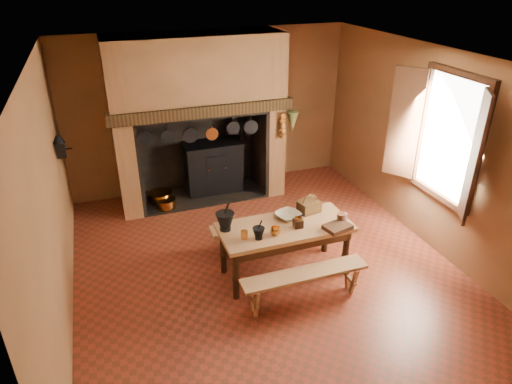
% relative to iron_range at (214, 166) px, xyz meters
% --- Properties ---
extents(floor, '(5.50, 5.50, 0.00)m').
position_rel_iron_range_xyz_m(floor, '(0.04, -2.45, -0.48)').
color(floor, maroon).
rests_on(floor, ground).
extents(ceiling, '(5.50, 5.50, 0.00)m').
position_rel_iron_range_xyz_m(ceiling, '(0.04, -2.45, 2.32)').
color(ceiling, silver).
rests_on(ceiling, back_wall).
extents(back_wall, '(5.00, 0.02, 2.80)m').
position_rel_iron_range_xyz_m(back_wall, '(0.04, 0.30, 0.92)').
color(back_wall, '#925D3A').
rests_on(back_wall, floor).
extents(wall_left, '(0.02, 5.50, 2.80)m').
position_rel_iron_range_xyz_m(wall_left, '(-2.46, -2.45, 0.92)').
color(wall_left, '#925D3A').
rests_on(wall_left, floor).
extents(wall_right, '(0.02, 5.50, 2.80)m').
position_rel_iron_range_xyz_m(wall_right, '(2.54, -2.45, 0.92)').
color(wall_right, '#925D3A').
rests_on(wall_right, floor).
extents(wall_front, '(5.00, 0.02, 2.80)m').
position_rel_iron_range_xyz_m(wall_front, '(0.04, -5.20, 0.92)').
color(wall_front, '#925D3A').
rests_on(wall_front, floor).
extents(chimney_breast, '(2.95, 0.96, 2.80)m').
position_rel_iron_range_xyz_m(chimney_breast, '(-0.26, -0.14, 1.33)').
color(chimney_breast, '#925D3A').
rests_on(chimney_breast, floor).
extents(iron_range, '(1.12, 0.55, 1.60)m').
position_rel_iron_range_xyz_m(iron_range, '(0.00, 0.00, 0.00)').
color(iron_range, black).
rests_on(iron_range, floor).
extents(hearth_pans, '(0.51, 0.62, 0.20)m').
position_rel_iron_range_xyz_m(hearth_pans, '(-1.01, -0.23, -0.39)').
color(hearth_pans, '#B8762A').
rests_on(hearth_pans, floor).
extents(hanging_pans, '(1.92, 0.29, 0.27)m').
position_rel_iron_range_xyz_m(hanging_pans, '(-0.30, -0.64, 0.88)').
color(hanging_pans, black).
rests_on(hanging_pans, chimney_breast).
extents(onion_string, '(0.12, 0.10, 0.46)m').
position_rel_iron_range_xyz_m(onion_string, '(1.04, -0.66, 0.85)').
color(onion_string, '#A36B1E').
rests_on(onion_string, chimney_breast).
extents(herb_bunch, '(0.20, 0.20, 0.35)m').
position_rel_iron_range_xyz_m(herb_bunch, '(1.22, -0.66, 0.90)').
color(herb_bunch, brown).
rests_on(herb_bunch, chimney_breast).
extents(window, '(0.39, 1.75, 1.76)m').
position_rel_iron_range_xyz_m(window, '(2.39, -2.85, 1.22)').
color(window, white).
rests_on(window, wall_right).
extents(wall_coffee_mill, '(0.23, 0.16, 0.31)m').
position_rel_iron_range_xyz_m(wall_coffee_mill, '(-2.38, -0.90, 1.03)').
color(wall_coffee_mill, black).
rests_on(wall_coffee_mill, wall_left).
extents(work_table, '(1.71, 0.76, 0.74)m').
position_rel_iron_range_xyz_m(work_table, '(0.24, -2.73, 0.14)').
color(work_table, tan).
rests_on(work_table, floor).
extents(bench_front, '(1.59, 0.28, 0.45)m').
position_rel_iron_range_xyz_m(bench_front, '(0.24, -3.36, -0.15)').
color(bench_front, tan).
rests_on(bench_front, floor).
extents(bench_back, '(1.66, 0.29, 0.47)m').
position_rel_iron_range_xyz_m(bench_back, '(0.24, -2.11, -0.13)').
color(bench_back, tan).
rests_on(bench_back, floor).
extents(mortar_large, '(0.24, 0.24, 0.41)m').
position_rel_iron_range_xyz_m(mortar_large, '(-0.51, -2.57, 0.39)').
color(mortar_large, black).
rests_on(mortar_large, work_table).
extents(mortar_small, '(0.15, 0.15, 0.26)m').
position_rel_iron_range_xyz_m(mortar_small, '(-0.19, -2.91, 0.34)').
color(mortar_small, black).
rests_on(mortar_small, work_table).
extents(coffee_grinder, '(0.16, 0.12, 0.18)m').
position_rel_iron_range_xyz_m(coffee_grinder, '(0.38, -2.82, 0.32)').
color(coffee_grinder, '#311A0F').
rests_on(coffee_grinder, work_table).
extents(brass_mug_a, '(0.12, 0.12, 0.10)m').
position_rel_iron_range_xyz_m(brass_mug_a, '(-0.35, -2.84, 0.31)').
color(brass_mug_a, '#B8762A').
rests_on(brass_mug_a, work_table).
extents(brass_mug_b, '(0.10, 0.10, 0.10)m').
position_rel_iron_range_xyz_m(brass_mug_b, '(0.63, -2.43, 0.30)').
color(brass_mug_b, '#B8762A').
rests_on(brass_mug_b, work_table).
extents(mixing_bowl, '(0.41, 0.41, 0.08)m').
position_rel_iron_range_xyz_m(mixing_bowl, '(0.35, -2.57, 0.29)').
color(mixing_bowl, beige).
rests_on(mixing_bowl, work_table).
extents(stoneware_crock, '(0.13, 0.13, 0.14)m').
position_rel_iron_range_xyz_m(stoneware_crock, '(0.94, -2.91, 0.32)').
color(stoneware_crock, brown).
rests_on(stoneware_crock, work_table).
extents(glass_jar, '(0.10, 0.10, 0.13)m').
position_rel_iron_range_xyz_m(glass_jar, '(0.99, -2.90, 0.32)').
color(glass_jar, beige).
rests_on(glass_jar, work_table).
extents(wicker_basket, '(0.31, 0.25, 0.27)m').
position_rel_iron_range_xyz_m(wicker_basket, '(0.68, -2.50, 0.34)').
color(wicker_basket, '#473115').
rests_on(wicker_basket, work_table).
extents(wooden_tray, '(0.38, 0.31, 0.06)m').
position_rel_iron_range_xyz_m(wooden_tray, '(0.83, -3.03, 0.28)').
color(wooden_tray, '#311A0F').
rests_on(wooden_tray, work_table).
extents(brass_cup, '(0.13, 0.13, 0.10)m').
position_rel_iron_range_xyz_m(brass_cup, '(0.04, -2.89, 0.31)').
color(brass_cup, '#B8762A').
rests_on(brass_cup, work_table).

